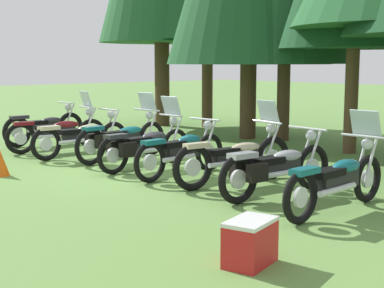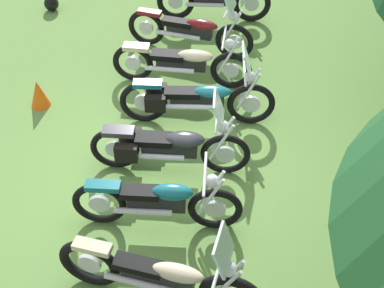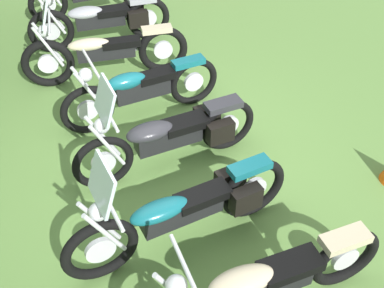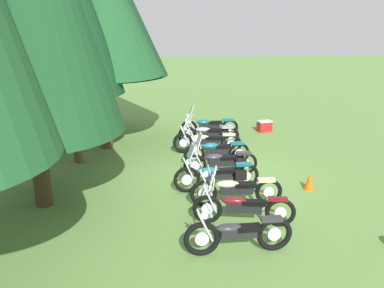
{
  "view_description": "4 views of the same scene",
  "coord_description": "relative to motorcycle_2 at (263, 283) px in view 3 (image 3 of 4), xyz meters",
  "views": [
    {
      "loc": [
        8.94,
        -6.51,
        2.03
      ],
      "look_at": [
        0.88,
        0.34,
        0.54
      ],
      "focal_mm": 54.63,
      "sensor_mm": 36.0,
      "label": 1
    },
    {
      "loc": [
        5.61,
        1.17,
        5.78
      ],
      "look_at": [
        0.41,
        0.32,
        0.93
      ],
      "focal_mm": 52.26,
      "sensor_mm": 36.0,
      "label": 2
    },
    {
      "loc": [
        -3.97,
        1.06,
        3.96
      ],
      "look_at": [
        -0.28,
        -0.26,
        0.51
      ],
      "focal_mm": 43.89,
      "sensor_mm": 36.0,
      "label": 3
    },
    {
      "loc": [
        -11.72,
        1.13,
        4.63
      ],
      "look_at": [
        0.38,
        0.8,
        0.9
      ],
      "focal_mm": 38.5,
      "sensor_mm": 36.0,
      "label": 4
    }
  ],
  "objects": [
    {
      "name": "motorcycle_5",
      "position": [
        3.12,
        0.24,
        0.01
      ],
      "size": [
        0.74,
        2.2,
        1.01
      ],
      "rotation": [
        0.0,
        0.0,
        1.67
      ],
      "color": "black",
      "rests_on": "ground_plane"
    },
    {
      "name": "motorcycle_2",
      "position": [
        0.0,
        0.0,
        0.0
      ],
      "size": [
        0.72,
        2.38,
        1.0
      ],
      "rotation": [
        0.0,
        0.0,
        1.6
      ],
      "color": "black",
      "rests_on": "ground_plane"
    },
    {
      "name": "motorcycle_3",
      "position": [
        0.97,
        0.37,
        0.03
      ],
      "size": [
        0.8,
        2.41,
        1.38
      ],
      "rotation": [
        0.0,
        0.0,
        1.7
      ],
      "color": "black",
      "rests_on": "ground_plane"
    },
    {
      "name": "motorcycle_7",
      "position": [
        5.25,
        0.3,
        0.01
      ],
      "size": [
        0.77,
        2.32,
        1.02
      ],
      "rotation": [
        0.0,
        0.0,
        1.52
      ],
      "color": "black",
      "rests_on": "ground_plane"
    },
    {
      "name": "motorcycle_6",
      "position": [
        4.22,
        0.5,
        0.02
      ],
      "size": [
        0.72,
        2.43,
        1.38
      ],
      "rotation": [
        0.0,
        0.0,
        1.46
      ],
      "color": "black",
      "rests_on": "ground_plane"
    },
    {
      "name": "ground_plane",
      "position": [
        2.09,
        0.25,
        -0.45
      ],
      "size": [
        80.0,
        80.0,
        0.0
      ],
      "primitive_type": "plane",
      "color": "#608C42"
    },
    {
      "name": "motorcycle_4",
      "position": [
        2.09,
        0.16,
        0.03
      ],
      "size": [
        0.68,
        2.28,
        1.36
      ],
      "rotation": [
        0.0,
        0.0,
        1.66
      ],
      "color": "black",
      "rests_on": "ground_plane"
    }
  ]
}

